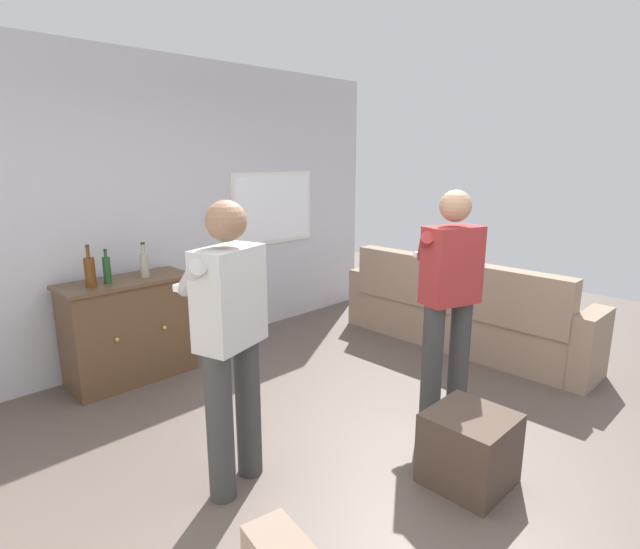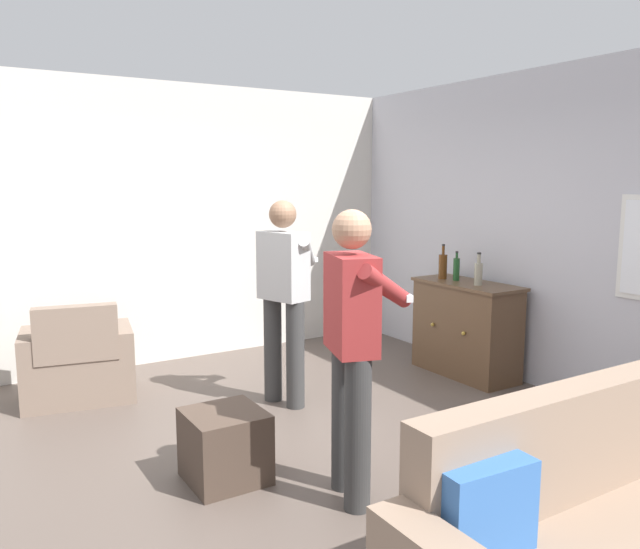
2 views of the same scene
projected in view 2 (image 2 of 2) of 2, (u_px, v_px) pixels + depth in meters
ground at (286, 454)px, 4.22m from camera, size 10.40×10.40×0.00m
wall_back_with_window at (557, 232)px, 5.37m from camera, size 5.20×0.15×2.80m
wall_side_left at (158, 224)px, 6.25m from camera, size 0.12×5.20×2.80m
couch at (625, 510)px, 2.83m from camera, size 0.57×2.58×0.93m
armchair at (78, 367)px, 5.23m from camera, size 0.79×0.98×0.85m
sideboard_cabinet at (466, 329)px, 5.90m from camera, size 1.07×0.49×0.89m
bottle_wine_green at (456, 269)px, 5.94m from camera, size 0.06×0.06×0.28m
bottle_liquor_amber at (478, 273)px, 5.66m from camera, size 0.07×0.07×0.30m
bottle_spirits_clear at (443, 266)px, 6.04m from camera, size 0.08×0.08×0.34m
ottoman at (225, 446)px, 3.83m from camera, size 0.46×0.46×0.44m
person_standing_left at (284, 292)px, 5.06m from camera, size 0.53×0.52×1.68m
person_standing_right at (353, 342)px, 3.51m from camera, size 0.53×0.52×1.68m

